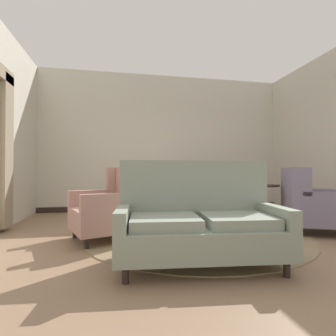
{
  "coord_description": "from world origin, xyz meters",
  "views": [
    {
      "loc": [
        -1.12,
        -3.47,
        0.93
      ],
      "look_at": [
        -0.28,
        0.98,
        0.99
      ],
      "focal_mm": 28.17,
      "sensor_mm": 36.0,
      "label": 1
    }
  ],
  "objects_px": {
    "settee": "(199,222)",
    "side_table": "(262,201)",
    "armchair_beside_settee": "(176,195)",
    "sideboard": "(209,190)",
    "armchair_near_sideboard": "(110,208)",
    "coffee_table": "(207,205)",
    "armchair_far_left": "(312,205)",
    "porcelain_vase": "(209,189)",
    "armchair_back_corner": "(228,195)"
  },
  "relations": [
    {
      "from": "armchair_beside_settee",
      "to": "side_table",
      "type": "xyz_separation_m",
      "value": [
        1.18,
        -1.38,
        -0.0
      ]
    },
    {
      "from": "coffee_table",
      "to": "armchair_near_sideboard",
      "type": "bearing_deg",
      "value": -170.99
    },
    {
      "from": "armchair_far_left",
      "to": "armchair_back_corner",
      "type": "bearing_deg",
      "value": 50.94
    },
    {
      "from": "armchair_back_corner",
      "to": "armchair_beside_settee",
      "type": "distance_m",
      "value": 1.08
    },
    {
      "from": "armchair_back_corner",
      "to": "side_table",
      "type": "height_order",
      "value": "armchair_back_corner"
    },
    {
      "from": "coffee_table",
      "to": "sideboard",
      "type": "distance_m",
      "value": 2.29
    },
    {
      "from": "porcelain_vase",
      "to": "sideboard",
      "type": "relative_size",
      "value": 0.36
    },
    {
      "from": "armchair_beside_settee",
      "to": "coffee_table",
      "type": "bearing_deg",
      "value": 93.49
    },
    {
      "from": "sideboard",
      "to": "coffee_table",
      "type": "bearing_deg",
      "value": -110.34
    },
    {
      "from": "settee",
      "to": "side_table",
      "type": "xyz_separation_m",
      "value": [
        1.59,
        1.54,
        0.01
      ]
    },
    {
      "from": "settee",
      "to": "sideboard",
      "type": "distance_m",
      "value": 3.8
    },
    {
      "from": "coffee_table",
      "to": "settee",
      "type": "xyz_separation_m",
      "value": [
        -0.57,
        -1.4,
        0.02
      ]
    },
    {
      "from": "armchair_near_sideboard",
      "to": "armchair_far_left",
      "type": "bearing_deg",
      "value": 66.09
    },
    {
      "from": "coffee_table",
      "to": "porcelain_vase",
      "type": "height_order",
      "value": "porcelain_vase"
    },
    {
      "from": "porcelain_vase",
      "to": "armchair_far_left",
      "type": "xyz_separation_m",
      "value": [
        1.49,
        -0.44,
        -0.23
      ]
    },
    {
      "from": "armchair_back_corner",
      "to": "armchair_far_left",
      "type": "distance_m",
      "value": 1.62
    },
    {
      "from": "armchair_beside_settee",
      "to": "side_table",
      "type": "height_order",
      "value": "armchair_beside_settee"
    },
    {
      "from": "armchair_beside_settee",
      "to": "armchair_far_left",
      "type": "distance_m",
      "value": 2.57
    },
    {
      "from": "coffee_table",
      "to": "side_table",
      "type": "bearing_deg",
      "value": 7.48
    },
    {
      "from": "settee",
      "to": "armchair_back_corner",
      "type": "height_order",
      "value": "armchair_back_corner"
    },
    {
      "from": "armchair_beside_settee",
      "to": "armchair_far_left",
      "type": "relative_size",
      "value": 0.86
    },
    {
      "from": "armchair_back_corner",
      "to": "sideboard",
      "type": "height_order",
      "value": "armchair_back_corner"
    },
    {
      "from": "coffee_table",
      "to": "porcelain_vase",
      "type": "relative_size",
      "value": 2.23
    },
    {
      "from": "armchair_far_left",
      "to": "side_table",
      "type": "xyz_separation_m",
      "value": [
        -0.52,
        0.54,
        0.01
      ]
    },
    {
      "from": "armchair_near_sideboard",
      "to": "porcelain_vase",
      "type": "bearing_deg",
      "value": 79.35
    },
    {
      "from": "porcelain_vase",
      "to": "settee",
      "type": "relative_size",
      "value": 0.22
    },
    {
      "from": "settee",
      "to": "armchair_beside_settee",
      "type": "distance_m",
      "value": 2.95
    },
    {
      "from": "armchair_far_left",
      "to": "side_table",
      "type": "bearing_deg",
      "value": 67.6
    },
    {
      "from": "armchair_back_corner",
      "to": "armchair_beside_settee",
      "type": "height_order",
      "value": "armchair_back_corner"
    },
    {
      "from": "coffee_table",
      "to": "armchair_back_corner",
      "type": "relative_size",
      "value": 0.75
    },
    {
      "from": "settee",
      "to": "armchair_beside_settee",
      "type": "bearing_deg",
      "value": 87.38
    },
    {
      "from": "armchair_beside_settee",
      "to": "sideboard",
      "type": "height_order",
      "value": "sideboard"
    },
    {
      "from": "armchair_back_corner",
      "to": "armchair_beside_settee",
      "type": "relative_size",
      "value": 1.12
    },
    {
      "from": "coffee_table",
      "to": "sideboard",
      "type": "bearing_deg",
      "value": 69.66
    },
    {
      "from": "armchair_back_corner",
      "to": "sideboard",
      "type": "xyz_separation_m",
      "value": [
        -0.01,
        1.11,
        0.01
      ]
    },
    {
      "from": "side_table",
      "to": "sideboard",
      "type": "height_order",
      "value": "sideboard"
    },
    {
      "from": "armchair_near_sideboard",
      "to": "sideboard",
      "type": "xyz_separation_m",
      "value": [
        2.27,
        2.38,
        0.04
      ]
    },
    {
      "from": "coffee_table",
      "to": "armchair_back_corner",
      "type": "xyz_separation_m",
      "value": [
        0.81,
        1.03,
        0.06
      ]
    },
    {
      "from": "armchair_far_left",
      "to": "armchair_near_sideboard",
      "type": "bearing_deg",
      "value": 110.64
    },
    {
      "from": "porcelain_vase",
      "to": "armchair_back_corner",
      "type": "distance_m",
      "value": 1.27
    },
    {
      "from": "armchair_back_corner",
      "to": "side_table",
      "type": "bearing_deg",
      "value": 141.28
    },
    {
      "from": "armchair_near_sideboard",
      "to": "side_table",
      "type": "height_order",
      "value": "armchair_near_sideboard"
    },
    {
      "from": "porcelain_vase",
      "to": "armchair_near_sideboard",
      "type": "xyz_separation_m",
      "value": [
        -1.52,
        -0.27,
        -0.22
      ]
    },
    {
      "from": "armchair_beside_settee",
      "to": "armchair_near_sideboard",
      "type": "distance_m",
      "value": 2.19
    },
    {
      "from": "settee",
      "to": "side_table",
      "type": "relative_size",
      "value": 2.36
    },
    {
      "from": "armchair_back_corner",
      "to": "side_table",
      "type": "distance_m",
      "value": 0.92
    },
    {
      "from": "coffee_table",
      "to": "side_table",
      "type": "height_order",
      "value": "side_table"
    },
    {
      "from": "sideboard",
      "to": "armchair_near_sideboard",
      "type": "bearing_deg",
      "value": -133.66
    },
    {
      "from": "armchair_beside_settee",
      "to": "sideboard",
      "type": "relative_size",
      "value": 0.96
    },
    {
      "from": "armchair_far_left",
      "to": "armchair_near_sideboard",
      "type": "xyz_separation_m",
      "value": [
        -3.01,
        0.18,
        0.01
      ]
    }
  ]
}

